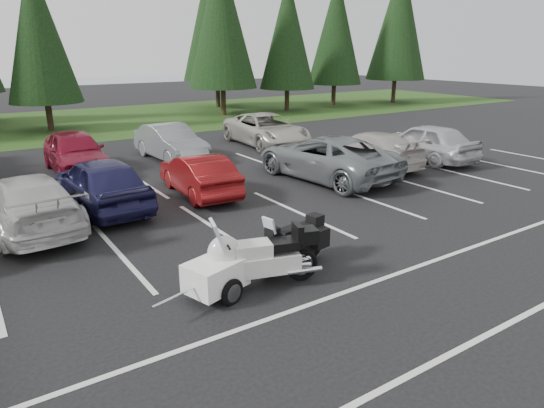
{
  "coord_description": "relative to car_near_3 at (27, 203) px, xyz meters",
  "views": [
    {
      "loc": [
        -5.06,
        -9.95,
        4.67
      ],
      "look_at": [
        1.23,
        -0.5,
        1.03
      ],
      "focal_mm": 32.0,
      "sensor_mm": 36.0,
      "label": 1
    }
  ],
  "objects": [
    {
      "name": "conifer_6",
      "position": [
        15.69,
        18.15,
        5.96
      ],
      "size": [
        4.93,
        4.93,
        11.48
      ],
      "color": "#332316",
      "rests_on": "ground"
    },
    {
      "name": "grass_strip",
      "position": [
        3.69,
        20.05,
        -0.74
      ],
      "size": [
        80.0,
        16.0,
        0.01
      ],
      "primitive_type": "cube",
      "color": "#1F3B12",
      "rests_on": "ground"
    },
    {
      "name": "car_near_8",
      "position": [
        15.74,
        -0.23,
        0.07
      ],
      "size": [
        1.92,
        4.78,
        1.63
      ],
      "primitive_type": "imported",
      "rotation": [
        0.0,
        0.0,
        3.14
      ],
      "color": "#B0B0B5",
      "rests_on": "ground"
    },
    {
      "name": "car_near_6",
      "position": [
        10.15,
        -0.25,
        0.06
      ],
      "size": [
        3.24,
        6.08,
        1.62
      ],
      "primitive_type": "imported",
      "rotation": [
        0.0,
        0.0,
        3.24
      ],
      "color": "slate",
      "rests_on": "ground"
    },
    {
      "name": "car_near_3",
      "position": [
        0.0,
        0.0,
        0.0
      ],
      "size": [
        2.49,
        5.3,
        1.5
      ],
      "primitive_type": "imported",
      "rotation": [
        0.0,
        0.0,
        3.22
      ],
      "color": "beige",
      "rests_on": "ground"
    },
    {
      "name": "car_near_4",
      "position": [
        2.14,
        0.69,
        0.07
      ],
      "size": [
        2.13,
        4.87,
        1.63
      ],
      "primitive_type": "imported",
      "rotation": [
        0.0,
        0.0,
        3.18
      ],
      "color": "#1C1A42",
      "rests_on": "ground"
    },
    {
      "name": "adventure_motorcycle",
      "position": [
        4.49,
        -5.89,
        -0.06
      ],
      "size": [
        2.36,
        1.17,
        1.37
      ],
      "primitive_type": null,
      "rotation": [
        0.0,
        0.0,
        0.18
      ],
      "color": "black",
      "rests_on": "ground"
    },
    {
      "name": "conifer_5",
      "position": [
        3.69,
        17.65,
        4.88
      ],
      "size": [
        4.14,
        4.14,
        9.63
      ],
      "color": "#332316",
      "rests_on": "ground"
    },
    {
      "name": "car_near_5",
      "position": [
        5.27,
        0.48,
        -0.07
      ],
      "size": [
        1.73,
        4.24,
        1.37
      ],
      "primitive_type": "imported",
      "rotation": [
        0.0,
        0.0,
        3.07
      ],
      "color": "maroon",
      "rests_on": "ground"
    },
    {
      "name": "conifer_7",
      "position": [
        21.19,
        17.85,
        5.06
      ],
      "size": [
        4.27,
        4.27,
        9.94
      ],
      "color": "#332316",
      "rests_on": "ground"
    },
    {
      "name": "car_near_7",
      "position": [
        12.88,
        0.27,
        -0.03
      ],
      "size": [
        2.08,
        4.99,
        1.44
      ],
      "primitive_type": "imported",
      "rotation": [
        0.0,
        0.0,
        3.13
      ],
      "color": "#B5AEA6",
      "rests_on": "ground"
    },
    {
      "name": "touring_motorcycle",
      "position": [
        3.41,
        -6.28,
        0.02
      ],
      "size": [
        2.9,
        1.62,
        1.54
      ],
      "primitive_type": null,
      "rotation": [
        0.0,
        0.0,
        -0.29
      ],
      "color": "silver",
      "rests_on": "ground"
    },
    {
      "name": "lake_water",
      "position": [
        7.69,
        51.05,
        -0.75
      ],
      "size": [
        70.0,
        50.0,
        0.02
      ],
      "primitive_type": "cube",
      "color": "gray",
      "rests_on": "ground"
    },
    {
      "name": "car_far_3",
      "position": [
        6.58,
        6.05,
        0.01
      ],
      "size": [
        1.87,
        4.7,
        1.52
      ],
      "primitive_type": "imported",
      "rotation": [
        0.0,
        0.0,
        0.06
      ],
      "color": "slate",
      "rests_on": "ground"
    },
    {
      "name": "conifer_8",
      "position": [
        26.69,
        18.65,
        5.42
      ],
      "size": [
        4.53,
        4.53,
        10.56
      ],
      "color": "#332316",
      "rests_on": "ground"
    },
    {
      "name": "conifer_9",
      "position": [
        32.69,
        17.35,
        6.32
      ],
      "size": [
        5.19,
        5.19,
        12.1
      ],
      "color": "#332316",
      "rests_on": "ground"
    },
    {
      "name": "cargo_trailer",
      "position": [
        2.46,
        -6.16,
        -0.36
      ],
      "size": [
        1.88,
        1.39,
        0.78
      ],
      "primitive_type": null,
      "rotation": [
        0.0,
        0.0,
        0.29
      ],
      "color": "white",
      "rests_on": "ground"
    },
    {
      "name": "stall_markings",
      "position": [
        3.69,
        -1.95,
        -0.74
      ],
      "size": [
        32.0,
        16.0,
        0.01
      ],
      "primitive_type": "cube",
      "color": "silver",
      "rests_on": "ground"
    },
    {
      "name": "ground",
      "position": [
        3.69,
        -3.95,
        -0.75
      ],
      "size": [
        120.0,
        120.0,
        0.0
      ],
      "primitive_type": "plane",
      "color": "black",
      "rests_on": "ground"
    },
    {
      "name": "car_far_4",
      "position": [
        11.89,
        6.54,
        0.04
      ],
      "size": [
        3.02,
        5.85,
        1.58
      ],
      "primitive_type": "imported",
      "rotation": [
        0.0,
        0.0,
        -0.07
      ],
      "color": "#ADAA9F",
      "rests_on": "ground"
    },
    {
      "name": "conifer_back_c",
      "position": [
        17.69,
        22.85,
        6.74
      ],
      "size": [
        5.5,
        5.5,
        12.81
      ],
      "color": "#332316",
      "rests_on": "ground"
    },
    {
      "name": "car_far_2",
      "position": [
        2.57,
        5.93,
        0.07
      ],
      "size": [
        2.04,
        4.86,
        1.64
      ],
      "primitive_type": "imported",
      "rotation": [
        0.0,
        0.0,
        -0.02
      ],
      "color": "maroon",
      "rests_on": "ground"
    }
  ]
}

